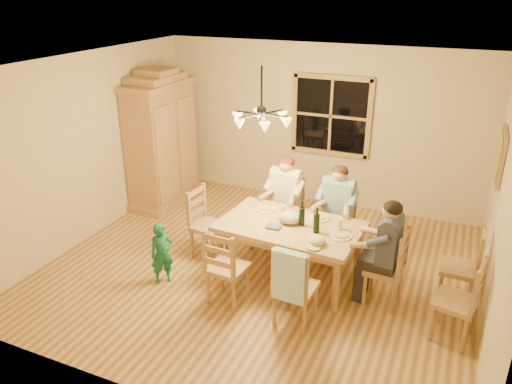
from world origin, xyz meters
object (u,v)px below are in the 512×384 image
at_px(chair_near_right, 295,298).
at_px(adult_slate_man, 388,240).
at_px(wine_bottle_b, 317,220).
at_px(chair_spare_front, 453,314).
at_px(dining_table, 290,232).
at_px(adult_woman, 285,190).
at_px(chair_far_right, 335,235).
at_px(chandelier, 261,118).
at_px(chair_near_left, 228,279).
at_px(chair_end_left, 209,236).
at_px(wine_bottle_a, 302,213).
at_px(armoire, 162,143).
at_px(adult_plaid_man, 338,200).
at_px(child, 162,254).
at_px(chair_end_right, 383,280).
at_px(chair_far_left, 285,223).
at_px(chair_spare_back, 457,279).

height_order(chair_near_right, adult_slate_man, adult_slate_man).
relative_size(wine_bottle_b, chair_spare_front, 0.33).
bearing_deg(dining_table, adult_woman, 114.16).
height_order(dining_table, chair_far_right, chair_far_right).
xyz_separation_m(chandelier, chair_spare_front, (2.45, -0.49, -1.77)).
distance_m(chair_far_right, wine_bottle_b, 1.08).
xyz_separation_m(dining_table, chair_near_left, (-0.49, -0.80, -0.36)).
xyz_separation_m(chair_near_left, chair_near_right, (0.88, -0.06, 0.00)).
xyz_separation_m(chair_end_left, wine_bottle_a, (1.36, -0.04, 0.62)).
relative_size(armoire, chair_near_left, 2.32).
xyz_separation_m(adult_plaid_man, child, (-1.83, -1.58, -0.43)).
height_order(chair_end_right, child, chair_end_right).
height_order(chair_far_left, adult_woman, adult_woman).
xyz_separation_m(chair_near_left, chair_spare_back, (2.53, 1.09, 0.00)).
relative_size(chair_far_left, wine_bottle_a, 3.00).
distance_m(chair_near_right, chair_spare_back, 2.01).
height_order(wine_bottle_b, child, wine_bottle_b).
xyz_separation_m(adult_slate_man, chair_spare_front, (0.81, -0.36, -0.54)).
height_order(chair_far_left, chair_spare_back, same).
bearing_deg(chair_spare_back, wine_bottle_b, 102.98).
height_order(chair_far_right, chair_end_left, same).
bearing_deg(chair_far_left, adult_plaid_man, 180.00).
relative_size(chair_far_left, chair_near_right, 1.00).
distance_m(wine_bottle_b, chair_spare_back, 1.82).
distance_m(adult_plaid_man, chair_spare_front, 2.13).
height_order(chair_far_left, wine_bottle_b, wine_bottle_b).
height_order(adult_slate_man, chair_spare_back, adult_slate_man).
height_order(chair_near_left, adult_plaid_man, adult_plaid_man).
xyz_separation_m(chair_near_left, adult_woman, (0.11, 1.66, 0.54)).
relative_size(dining_table, chair_near_right, 1.85).
bearing_deg(chair_near_left, adult_slate_man, 26.57).
xyz_separation_m(chandelier, chair_near_right, (0.80, -0.90, -1.77)).
height_order(adult_plaid_man, chair_spare_back, adult_plaid_man).
xyz_separation_m(dining_table, chair_spare_front, (2.03, -0.44, -0.36)).
bearing_deg(chair_spare_front, adult_woman, 72.84).
height_order(chandelier, wine_bottle_b, chandelier).
relative_size(armoire, adult_woman, 2.63).
height_order(chair_near_left, child, chair_near_left).
xyz_separation_m(armoire, chair_spare_back, (4.87, -1.16, -0.75)).
bearing_deg(chair_end_left, adult_woman, 136.74).
bearing_deg(chair_end_right, child, 108.22).
height_order(chandelier, chair_end_left, chandelier).
bearing_deg(chair_far_right, wine_bottle_b, 91.54).
height_order(chair_end_right, adult_plaid_man, adult_plaid_man).
distance_m(chair_far_right, wine_bottle_a, 1.03).
xyz_separation_m(dining_table, child, (-1.44, -0.77, -0.25)).
relative_size(dining_table, adult_woman, 2.09).
bearing_deg(child, chair_end_right, -34.67).
relative_size(chandelier, dining_table, 0.42).
xyz_separation_m(armoire, chair_end_right, (4.06, -1.53, -0.75)).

